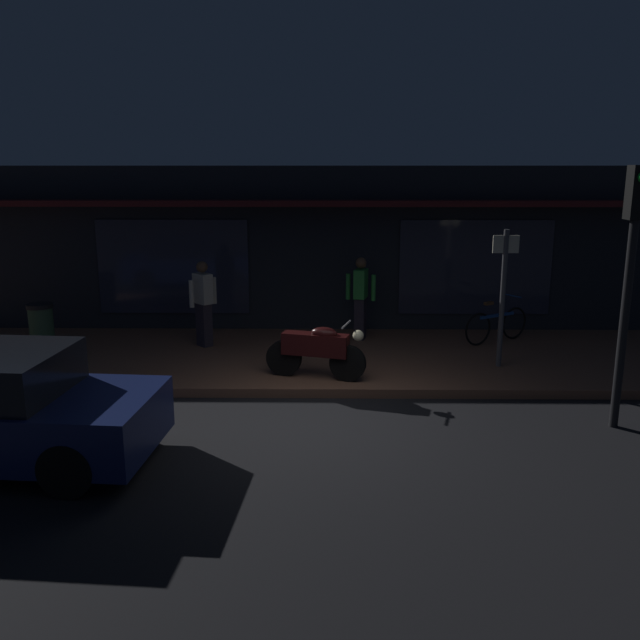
% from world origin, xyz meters
% --- Properties ---
extents(ground_plane, '(60.00, 60.00, 0.00)m').
position_xyz_m(ground_plane, '(0.00, 0.00, 0.00)').
color(ground_plane, black).
extents(sidewalk_slab, '(18.00, 4.00, 0.15)m').
position_xyz_m(sidewalk_slab, '(0.00, 3.00, 0.07)').
color(sidewalk_slab, brown).
rests_on(sidewalk_slab, ground_plane).
extents(storefront_building, '(18.00, 3.30, 3.60)m').
position_xyz_m(storefront_building, '(0.00, 6.39, 1.80)').
color(storefront_building, black).
rests_on(storefront_building, ground_plane).
extents(motorcycle, '(1.67, 0.69, 0.97)m').
position_xyz_m(motorcycle, '(-0.08, 1.57, 0.65)').
color(motorcycle, black).
rests_on(motorcycle, sidewalk_slab).
extents(bicycle_parked, '(1.43, 0.91, 0.91)m').
position_xyz_m(bicycle_parked, '(3.45, 3.94, 0.51)').
color(bicycle_parked, black).
rests_on(bicycle_parked, sidewalk_slab).
extents(person_photographer, '(0.50, 0.49, 1.67)m').
position_xyz_m(person_photographer, '(-2.32, 3.59, 1.03)').
color(person_photographer, '#28232D').
rests_on(person_photographer, sidewalk_slab).
extents(person_bystander, '(0.61, 0.42, 1.67)m').
position_xyz_m(person_bystander, '(0.75, 4.17, 1.03)').
color(person_bystander, '#28232D').
rests_on(person_bystander, sidewalk_slab).
extents(sign_post, '(0.44, 0.09, 2.40)m').
position_xyz_m(sign_post, '(3.11, 2.30, 1.51)').
color(sign_post, '#47474C').
rests_on(sign_post, sidewalk_slab).
extents(trash_bin, '(0.48, 0.48, 0.93)m').
position_xyz_m(trash_bin, '(-5.30, 3.11, 0.62)').
color(trash_bin, '#2D4C33').
rests_on(trash_bin, sidewalk_slab).
extents(traffic_light_pole, '(0.24, 0.33, 3.60)m').
position_xyz_m(traffic_light_pole, '(4.14, -0.11, 2.48)').
color(traffic_light_pole, black).
rests_on(traffic_light_pole, ground_plane).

